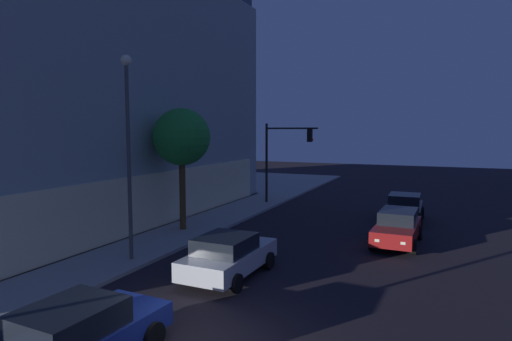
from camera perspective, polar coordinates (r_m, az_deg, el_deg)
The scene contains 7 objects.
traffic_light_far_corner at distance 30.93m, azimuth 3.56°, elevation 2.76°, with size 0.32×3.92×5.76m.
street_lamp_sidewalk at distance 18.04m, azimuth -16.62°, elevation 4.73°, with size 0.44×0.44×8.26m.
sidewalk_tree at distance 23.01m, azimuth -9.84°, elevation 4.31°, with size 3.02×3.02×6.45m.
car_blue at distance 11.21m, azimuth -22.54°, elevation -19.45°, with size 4.37×2.31×1.58m.
car_silver at distance 16.26m, azimuth -3.66°, elevation -11.16°, with size 4.54×2.31×1.61m.
car_red at distance 21.80m, azimuth 18.25°, elevation -7.09°, with size 4.75×2.14×1.61m.
car_black at distance 27.36m, azimuth 19.05°, elevation -4.66°, with size 4.65×2.25×1.57m.
Camera 1 is at (-8.95, -5.49, 5.47)m, focal length 30.14 mm.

